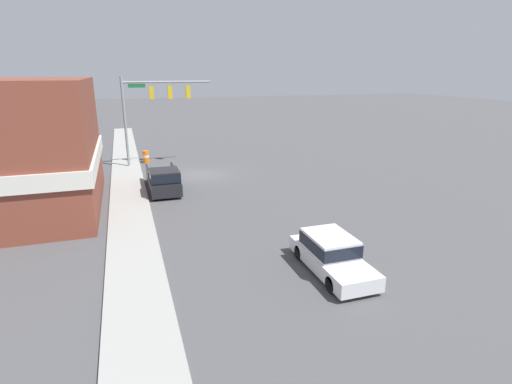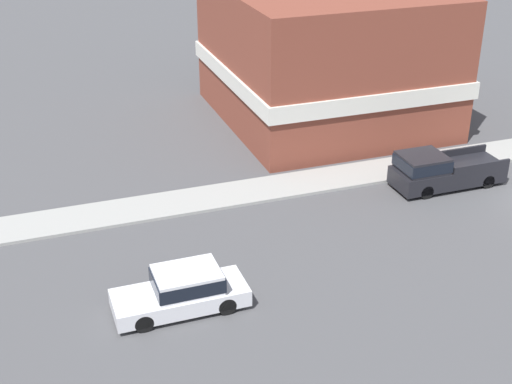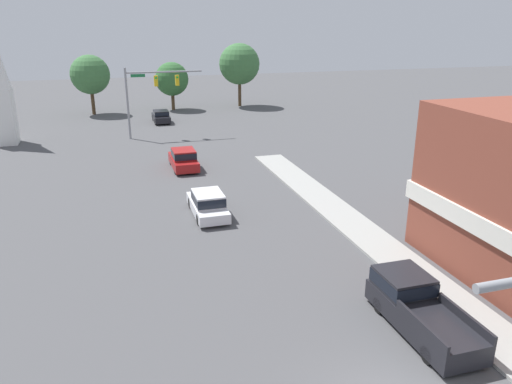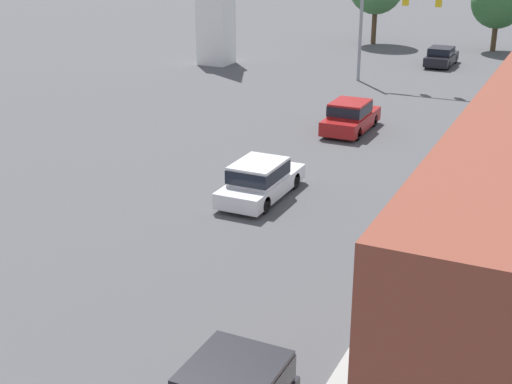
% 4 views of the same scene
% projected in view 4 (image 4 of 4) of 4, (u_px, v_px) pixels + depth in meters
% --- Properties ---
extents(far_signal_assembly, '(7.70, 0.49, 7.08)m').
position_uv_depth(far_signal_assembly, '(397.00, 6.00, 46.47)').
color(far_signal_assembly, gray).
rests_on(far_signal_assembly, ground).
extents(car_lead, '(1.86, 4.76, 1.55)m').
position_uv_depth(car_lead, '(260.00, 179.00, 28.12)').
color(car_lead, black).
rests_on(car_lead, ground).
extents(car_second_ahead, '(1.90, 4.55, 1.64)m').
position_uv_depth(car_second_ahead, '(350.00, 116.00, 37.07)').
color(car_second_ahead, black).
rests_on(car_second_ahead, ground).
extents(car_distant, '(1.80, 4.40, 1.43)m').
position_uv_depth(car_distant, '(441.00, 56.00, 53.97)').
color(car_distant, black).
rests_on(car_distant, ground).
extents(backdrop_tree_left_mid, '(4.41, 4.41, 6.28)m').
position_uv_depth(backdrop_tree_left_mid, '(498.00, 2.00, 58.93)').
color(backdrop_tree_left_mid, '#4C3823').
rests_on(backdrop_tree_left_mid, ground).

